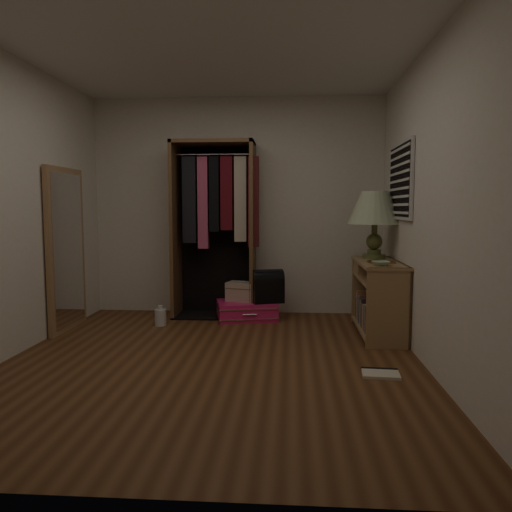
% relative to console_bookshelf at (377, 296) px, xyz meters
% --- Properties ---
extents(ground, '(4.00, 4.00, 0.00)m').
position_rel_console_bookshelf_xyz_m(ground, '(-1.54, -1.04, -0.39)').
color(ground, '#563018').
rests_on(ground, ground).
extents(room_walls, '(3.52, 4.02, 2.60)m').
position_rel_console_bookshelf_xyz_m(room_walls, '(-1.46, -1.00, 1.11)').
color(room_walls, silver).
rests_on(room_walls, ground).
extents(console_bookshelf, '(0.42, 1.12, 0.75)m').
position_rel_console_bookshelf_xyz_m(console_bookshelf, '(0.00, 0.00, 0.00)').
color(console_bookshelf, '#9A754A').
rests_on(console_bookshelf, ground).
extents(open_wardrobe, '(1.00, 0.50, 2.05)m').
position_rel_console_bookshelf_xyz_m(open_wardrobe, '(-1.76, 0.73, 0.81)').
color(open_wardrobe, brown).
rests_on(open_wardrobe, ground).
extents(floor_mirror, '(0.06, 0.80, 1.70)m').
position_rel_console_bookshelf_xyz_m(floor_mirror, '(-3.24, -0.04, 0.46)').
color(floor_mirror, '#A1774E').
rests_on(floor_mirror, ground).
extents(pink_suitcase, '(0.77, 0.63, 0.21)m').
position_rel_console_bookshelf_xyz_m(pink_suitcase, '(-1.39, 0.56, -0.29)').
color(pink_suitcase, '#E41B65').
rests_on(pink_suitcase, ground).
extents(train_case, '(0.37, 0.31, 0.24)m').
position_rel_console_bookshelf_xyz_m(train_case, '(-1.46, 0.59, -0.07)').
color(train_case, tan).
rests_on(train_case, pink_suitcase).
extents(black_bag, '(0.40, 0.32, 0.38)m').
position_rel_console_bookshelf_xyz_m(black_bag, '(-1.15, 0.52, 0.01)').
color(black_bag, black).
rests_on(black_bag, pink_suitcase).
extents(table_lamp, '(0.72, 0.72, 0.71)m').
position_rel_console_bookshelf_xyz_m(table_lamp, '(0.00, 0.29, 0.88)').
color(table_lamp, '#4B5629').
rests_on(table_lamp, console_bookshelf).
extents(brass_tray, '(0.36, 0.36, 0.02)m').
position_rel_console_bookshelf_xyz_m(brass_tray, '(0.00, -0.16, 0.37)').
color(brass_tray, '#A5733F').
rests_on(brass_tray, console_bookshelf).
extents(ceramic_bowl, '(0.18, 0.18, 0.04)m').
position_rel_console_bookshelf_xyz_m(ceramic_bowl, '(-0.05, -0.43, 0.38)').
color(ceramic_bowl, '#A0BE9E').
rests_on(ceramic_bowl, console_bookshelf).
extents(white_jug, '(0.14, 0.14, 0.22)m').
position_rel_console_bookshelf_xyz_m(white_jug, '(-2.30, 0.18, -0.30)').
color(white_jug, silver).
rests_on(white_jug, ground).
extents(floor_book, '(0.30, 0.25, 0.03)m').
position_rel_console_bookshelf_xyz_m(floor_book, '(-0.18, -1.29, -0.38)').
color(floor_book, beige).
rests_on(floor_book, ground).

